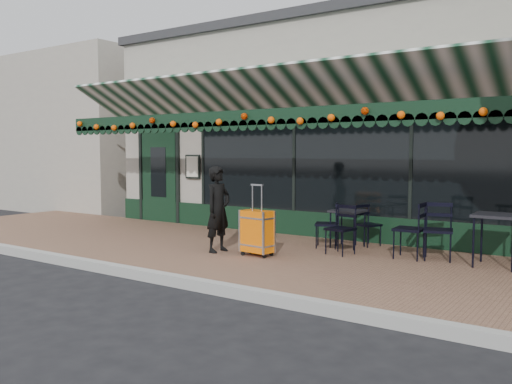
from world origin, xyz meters
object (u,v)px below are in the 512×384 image
Objects in this scene: cafe_table_b at (348,214)px; chair_a_front at (438,231)px; chair_b_front at (340,230)px; chair_b_left at (327,225)px; cafe_table_a at (497,219)px; chair_b_right at (368,225)px; suitcase at (257,232)px; chair_a_left at (409,230)px; woman at (218,209)px.

chair_a_front is (1.65, -0.22, -0.15)m from cafe_table_b.
chair_a_front is at bearing 27.54° from chair_b_front.
cafe_table_a is at bearing 66.64° from chair_b_left.
chair_a_front reaches higher than chair_b_right.
suitcase is 1.27× the size of chair_a_left.
chair_b_left is at bearing 159.96° from chair_b_right.
woman is 3.57m from chair_a_front.
chair_b_left is at bearing 179.64° from cafe_table_a.
chair_a_front is 1.95m from chair_b_left.
chair_a_left is 1.01× the size of chair_a_front.
cafe_table_a is at bearing 92.16° from chair_a_left.
chair_b_right reaches higher than cafe_table_b.
suitcase is 1.81m from cafe_table_b.
cafe_table_b is at bearing 115.46° from chair_b_front.
suitcase is 1.40× the size of chair_b_front.
cafe_table_b is at bearing 67.39° from suitcase.
chair_b_front is at bearing -169.33° from cafe_table_a.
chair_b_left is at bearing 147.00° from chair_b_front.
chair_b_front is at bearing -74.54° from cafe_table_b.
cafe_table_b is (-2.50, 0.25, -0.10)m from cafe_table_a.
chair_b_left is 0.98× the size of chair_b_front.
chair_a_front is (2.52, 1.35, 0.07)m from suitcase.
woman is at bearing -69.00° from chair_a_left.
woman reaches higher than chair_a_left.
cafe_table_a is (3.38, 1.33, 0.31)m from suitcase.
chair_b_left is 0.67m from chair_b_front.
chair_b_left is (-1.53, 0.14, -0.05)m from chair_a_left.
chair_a_left is at bearing -63.39° from woman.
woman reaches higher than cafe_table_b.
chair_a_front is at bearing -7.63° from cafe_table_b.
chair_a_left is at bearing -16.40° from cafe_table_b.
chair_b_right is at bearing 96.73° from chair_b_front.
suitcase is 2.43m from chair_a_left.
chair_b_front is at bearing -177.29° from chair_a_front.
woman is 1.96m from chair_b_left.
suitcase is at bearing -166.64° from chair_a_front.
chair_a_left reaches higher than chair_a_front.
cafe_table_b is 0.89× the size of chair_b_right.
woman is 1.85× the size of cafe_table_a.
chair_a_front is 1.10× the size of chair_b_front.
suitcase is at bearing -119.02° from cafe_table_b.
chair_a_left is (2.85, 1.28, -0.27)m from woman.
chair_a_left reaches higher than chair_b_front.
chair_b_right is at bearing 143.28° from chair_a_front.
chair_b_front is at bearing -59.59° from woman.
suitcase is at bearing -130.01° from chair_b_front.
cafe_table_a is 1.30m from chair_a_left.
suitcase is at bearing -63.26° from chair_a_left.
suitcase is 1.74× the size of cafe_table_b.
chair_b_left is (-0.30, -0.23, -0.19)m from cafe_table_b.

